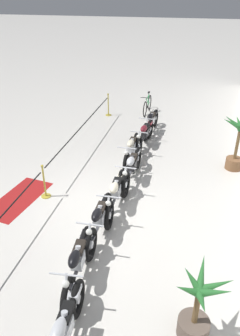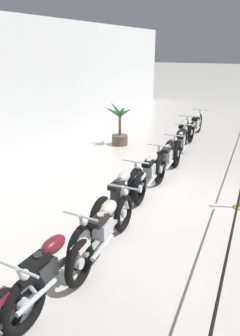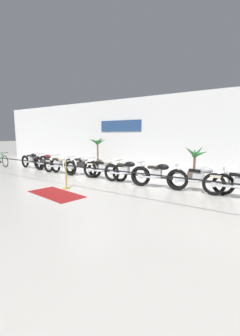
# 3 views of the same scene
# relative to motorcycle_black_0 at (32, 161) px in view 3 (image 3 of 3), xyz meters

# --- Properties ---
(ground_plane) EXTENTS (120.00, 120.00, 0.00)m
(ground_plane) POSITION_rel_motorcycle_black_0_xyz_m (5.36, -0.73, -0.47)
(ground_plane) COLOR silver
(back_wall) EXTENTS (28.00, 0.29, 4.20)m
(back_wall) POSITION_rel_motorcycle_black_0_xyz_m (5.36, 4.40, 1.63)
(back_wall) COLOR white
(back_wall) RESTS_ON ground
(motorcycle_black_0) EXTENTS (2.37, 0.62, 0.95)m
(motorcycle_black_0) POSITION_rel_motorcycle_black_0_xyz_m (0.00, 0.00, 0.00)
(motorcycle_black_0) COLOR black
(motorcycle_black_0) RESTS_ON ground
(motorcycle_maroon_1) EXTENTS (2.46, 0.62, 0.96)m
(motorcycle_maroon_1) POSITION_rel_motorcycle_black_0_xyz_m (1.33, -0.04, 0.01)
(motorcycle_maroon_1) COLOR black
(motorcycle_maroon_1) RESTS_ON ground
(motorcycle_cream_2) EXTENTS (2.38, 0.62, 0.94)m
(motorcycle_cream_2) POSITION_rel_motorcycle_black_0_xyz_m (2.64, -0.27, -0.01)
(motorcycle_cream_2) COLOR black
(motorcycle_cream_2) RESTS_ON ground
(motorcycle_silver_3) EXTENTS (2.46, 0.62, 0.97)m
(motorcycle_silver_3) POSITION_rel_motorcycle_black_0_xyz_m (3.93, 0.00, 0.01)
(motorcycle_silver_3) COLOR black
(motorcycle_silver_3) RESTS_ON ground
(motorcycle_cream_4) EXTENTS (2.37, 0.62, 0.95)m
(motorcycle_cream_4) POSITION_rel_motorcycle_black_0_xyz_m (5.43, -0.14, 0.00)
(motorcycle_cream_4) COLOR black
(motorcycle_cream_4) RESTS_ON ground
(motorcycle_black_5) EXTENTS (2.19, 0.62, 0.96)m
(motorcycle_black_5) POSITION_rel_motorcycle_black_0_xyz_m (6.64, -0.24, 0.01)
(motorcycle_black_5) COLOR black
(motorcycle_black_5) RESTS_ON ground
(motorcycle_black_6) EXTENTS (2.22, 0.62, 0.97)m
(motorcycle_black_6) POSITION_rel_motorcycle_black_0_xyz_m (8.07, -0.27, 0.02)
(motorcycle_black_6) COLOR black
(motorcycle_black_6) RESTS_ON ground
(motorcycle_silver_7) EXTENTS (2.23, 0.62, 0.94)m
(motorcycle_silver_7) POSITION_rel_motorcycle_black_0_xyz_m (9.52, 0.02, -0.01)
(motorcycle_silver_7) COLOR black
(motorcycle_silver_7) RESTS_ON ground
(bicycle) EXTENTS (1.74, 0.48, 0.96)m
(bicycle) POSITION_rel_motorcycle_black_0_xyz_m (-2.43, -0.53, -0.08)
(bicycle) COLOR black
(bicycle) RESTS_ON ground
(potted_palm_left_of_row) EXTENTS (0.98, 1.07, 1.85)m
(potted_palm_left_of_row) POSITION_rel_motorcycle_black_0_xyz_m (2.31, 3.14, 0.44)
(potted_palm_left_of_row) COLOR brown
(potted_palm_left_of_row) RESTS_ON ground
(potted_palm_right_of_row) EXTENTS (1.07, 0.97, 1.55)m
(potted_palm_right_of_row) POSITION_rel_motorcycle_black_0_xyz_m (8.72, 2.10, 0.17)
(potted_palm_right_of_row) COLOR brown
(potted_palm_right_of_row) RESTS_ON ground
(stanchion_far_left) EXTENTS (14.12, 0.28, 1.05)m
(stanchion_far_left) POSITION_rel_motorcycle_black_0_xyz_m (3.85, -2.26, 0.30)
(stanchion_far_left) COLOR gold
(stanchion_far_left) RESTS_ON ground
(stanchion_mid_left) EXTENTS (0.28, 0.28, 1.05)m
(stanchion_mid_left) POSITION_rel_motorcycle_black_0_xyz_m (5.31, -2.26, -0.11)
(stanchion_mid_left) COLOR gold
(stanchion_mid_left) RESTS_ON ground
(floor_banner) EXTENTS (2.28, 1.30, 0.01)m
(floor_banner) POSITION_rel_motorcycle_black_0_xyz_m (5.60, -2.99, -0.47)
(floor_banner) COLOR maroon
(floor_banner) RESTS_ON ground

